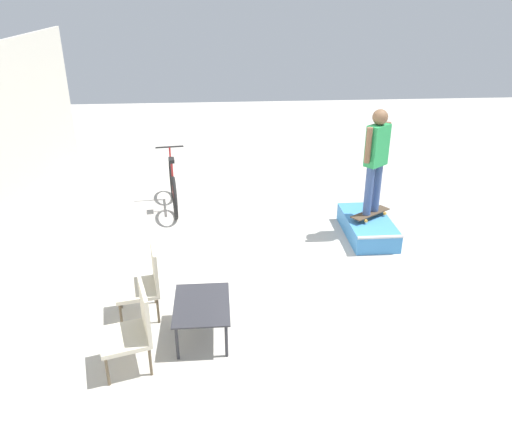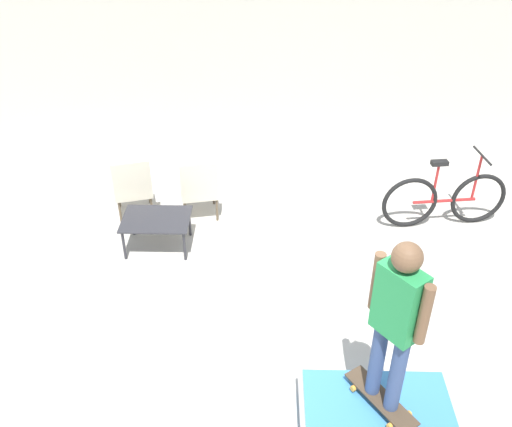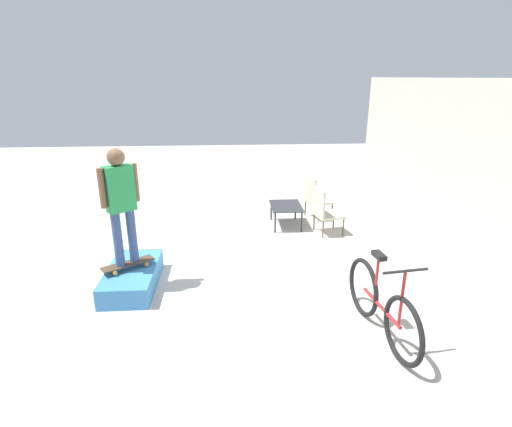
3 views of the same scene
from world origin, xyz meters
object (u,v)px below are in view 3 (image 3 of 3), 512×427
(coffee_table, at_px, (286,208))
(patio_chair_left, at_px, (315,197))
(skate_ramp_box, at_px, (132,277))
(person_skater, at_px, (120,198))
(bicycle, at_px, (381,305))
(skateboard_on_ramp, at_px, (128,264))
(patio_chair_right, at_px, (325,210))

(coffee_table, relative_size, patio_chair_left, 0.92)
(skate_ramp_box, bearing_deg, patio_chair_left, 130.40)
(skate_ramp_box, distance_m, coffee_table, 3.63)
(person_skater, distance_m, patio_chair_left, 4.58)
(person_skater, xyz_separation_m, bicycle, (1.40, 3.33, -1.00))
(bicycle, bearing_deg, skateboard_on_ramp, -120.25)
(skateboard_on_ramp, distance_m, patio_chair_left, 4.49)
(skate_ramp_box, xyz_separation_m, coffee_table, (-2.44, 2.68, 0.25))
(coffee_table, bearing_deg, skate_ramp_box, -47.64)
(person_skater, bearing_deg, skate_ramp_box, -178.58)
(skate_ramp_box, xyz_separation_m, patio_chair_right, (-1.95, 3.38, 0.34))
(patio_chair_left, bearing_deg, skate_ramp_box, 114.84)
(skate_ramp_box, xyz_separation_m, skateboard_on_ramp, (0.03, -0.03, 0.24))
(skate_ramp_box, xyz_separation_m, patio_chair_left, (-2.88, 3.39, 0.34))
(patio_chair_left, bearing_deg, coffee_table, 106.30)
(patio_chair_right, bearing_deg, skateboard_on_ramp, 108.82)
(coffee_table, relative_size, patio_chair_right, 0.92)
(skate_ramp_box, distance_m, patio_chair_left, 4.46)
(coffee_table, distance_m, patio_chair_right, 0.87)
(skateboard_on_ramp, height_order, bicycle, bicycle)
(person_skater, bearing_deg, bicycle, 119.02)
(patio_chair_left, height_order, bicycle, bicycle)
(skate_ramp_box, bearing_deg, skateboard_on_ramp, -50.36)
(skateboard_on_ramp, bearing_deg, patio_chair_left, -173.70)
(patio_chair_left, distance_m, bicycle, 4.31)
(person_skater, bearing_deg, skateboard_on_ramp, 141.78)
(skateboard_on_ramp, relative_size, bicycle, 0.43)
(coffee_table, distance_m, patio_chair_left, 0.84)
(skate_ramp_box, distance_m, skateboard_on_ramp, 0.24)
(skateboard_on_ramp, relative_size, patio_chair_right, 0.79)
(person_skater, distance_m, bicycle, 3.74)
(patio_chair_left, distance_m, patio_chair_right, 0.93)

